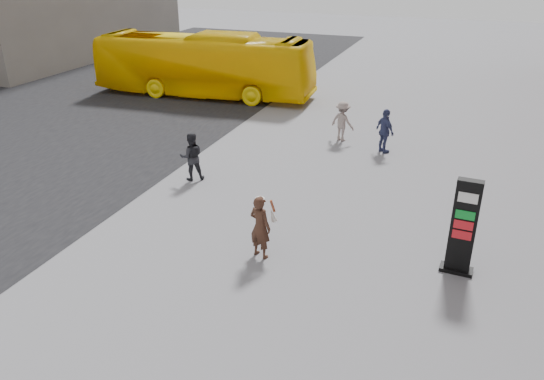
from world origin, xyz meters
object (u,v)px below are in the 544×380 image
(pedestrian_b, at_px, (342,121))
(woman, at_px, (260,226))
(pedestrian_c, at_px, (385,131))
(bus, at_px, (204,65))
(pedestrian_a, at_px, (192,157))
(info_pylon, at_px, (463,227))

(pedestrian_b, bearing_deg, woman, 113.20)
(woman, relative_size, pedestrian_c, 0.99)
(bus, xyz_separation_m, pedestrian_b, (8.06, -4.24, -0.76))
(pedestrian_a, relative_size, pedestrian_c, 0.96)
(pedestrian_b, bearing_deg, pedestrian_a, 78.36)
(woman, distance_m, pedestrian_b, 8.90)
(woman, xyz_separation_m, bus, (-8.26, 13.13, 0.70))
(bus, bearing_deg, woman, -151.62)
(pedestrian_a, bearing_deg, bus, -97.63)
(pedestrian_c, bearing_deg, pedestrian_b, 21.04)
(info_pylon, height_order, woman, info_pylon)
(woman, height_order, pedestrian_a, woman)
(info_pylon, relative_size, pedestrian_c, 1.42)
(info_pylon, xyz_separation_m, bus, (-12.71, 12.17, 0.38))
(bus, distance_m, pedestrian_a, 10.63)
(woman, distance_m, pedestrian_a, 5.16)
(pedestrian_a, distance_m, pedestrian_b, 6.43)
(woman, xyz_separation_m, pedestrian_c, (1.53, 8.15, -0.01))
(pedestrian_a, bearing_deg, info_pylon, 129.81)
(pedestrian_a, xyz_separation_m, pedestrian_b, (3.55, 5.36, -0.01))
(woman, xyz_separation_m, pedestrian_b, (-0.20, 8.89, -0.05))
(pedestrian_c, bearing_deg, woman, 123.77)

